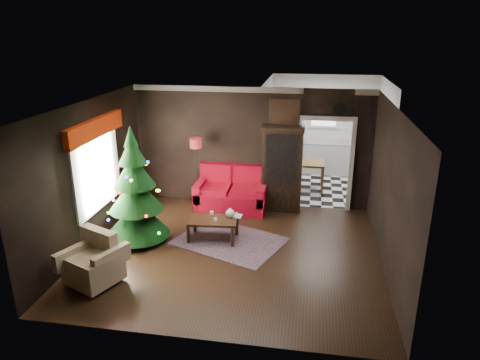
% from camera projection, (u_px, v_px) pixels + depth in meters
% --- Properties ---
extents(floor, '(5.50, 5.50, 0.00)m').
position_uv_depth(floor, '(232.00, 252.00, 8.35)').
color(floor, black).
rests_on(floor, ground).
extents(ceiling, '(5.50, 5.50, 0.00)m').
position_uv_depth(ceiling, '(231.00, 106.00, 7.42)').
color(ceiling, white).
rests_on(ceiling, ground).
extents(wall_back, '(5.50, 0.00, 5.50)m').
position_uv_depth(wall_back, '(251.00, 148.00, 10.21)').
color(wall_back, black).
rests_on(wall_back, ground).
extents(wall_front, '(5.50, 0.00, 5.50)m').
position_uv_depth(wall_front, '(196.00, 249.00, 5.56)').
color(wall_front, black).
rests_on(wall_front, ground).
extents(wall_left, '(0.00, 5.50, 5.50)m').
position_uv_depth(wall_left, '(90.00, 175.00, 8.31)').
color(wall_left, black).
rests_on(wall_left, ground).
extents(wall_right, '(0.00, 5.50, 5.50)m').
position_uv_depth(wall_right, '(390.00, 192.00, 7.46)').
color(wall_right, black).
rests_on(wall_right, ground).
extents(doorway, '(1.10, 0.10, 2.10)m').
position_uv_depth(doorway, '(324.00, 165.00, 10.07)').
color(doorway, silver).
rests_on(doorway, ground).
extents(left_window, '(0.05, 1.60, 1.40)m').
position_uv_depth(left_window, '(96.00, 170.00, 8.48)').
color(left_window, white).
rests_on(left_window, wall_left).
extents(valance, '(0.12, 2.10, 0.35)m').
position_uv_depth(valance, '(95.00, 128.00, 8.19)').
color(valance, '#A42105').
rests_on(valance, wall_left).
extents(kitchen_floor, '(3.00, 3.00, 0.00)m').
position_uv_depth(kitchen_floor, '(321.00, 186.00, 11.81)').
color(kitchen_floor, white).
rests_on(kitchen_floor, ground).
extents(kitchen_window, '(0.70, 0.06, 0.70)m').
position_uv_depth(kitchen_window, '(324.00, 114.00, 12.60)').
color(kitchen_window, white).
rests_on(kitchen_window, ground).
extents(rug, '(2.42, 2.11, 0.01)m').
position_uv_depth(rug, '(229.00, 241.00, 8.78)').
color(rug, '#5F4D5B').
rests_on(rug, ground).
extents(loveseat, '(1.70, 0.90, 1.00)m').
position_uv_depth(loveseat, '(231.00, 189.00, 10.16)').
color(loveseat, '#9C0506').
rests_on(loveseat, ground).
extents(curio_cabinet, '(0.90, 0.45, 1.90)m').
position_uv_depth(curio_cabinet, '(282.00, 170.00, 10.03)').
color(curio_cabinet, black).
rests_on(curio_cabinet, ground).
extents(floor_lamp, '(0.30, 0.30, 1.71)m').
position_uv_depth(floor_lamp, '(197.00, 174.00, 10.18)').
color(floor_lamp, black).
rests_on(floor_lamp, ground).
extents(christmas_tree, '(1.33, 1.33, 2.40)m').
position_uv_depth(christmas_tree, '(135.00, 190.00, 8.54)').
color(christmas_tree, black).
rests_on(christmas_tree, ground).
extents(armchair, '(1.03, 1.03, 0.80)m').
position_uv_depth(armchair, '(93.00, 259.00, 7.19)').
color(armchair, '#9D947A').
rests_on(armchair, ground).
extents(coffee_table, '(1.00, 0.65, 0.43)m').
position_uv_depth(coffee_table, '(213.00, 229.00, 8.79)').
color(coffee_table, black).
rests_on(coffee_table, rug).
extents(teapot, '(0.24, 0.24, 0.19)m').
position_uv_depth(teapot, '(230.00, 213.00, 8.76)').
color(teapot, white).
rests_on(teapot, coffee_table).
extents(cup_a, '(0.10, 0.10, 0.07)m').
position_uv_depth(cup_a, '(212.00, 213.00, 8.93)').
color(cup_a, white).
rests_on(cup_a, coffee_table).
extents(cup_b, '(0.09, 0.09, 0.06)m').
position_uv_depth(cup_b, '(215.00, 220.00, 8.62)').
color(cup_b, white).
rests_on(cup_b, coffee_table).
extents(book, '(0.17, 0.03, 0.23)m').
position_uv_depth(book, '(234.00, 211.00, 8.82)').
color(book, tan).
rests_on(book, coffee_table).
extents(wall_clock, '(0.32, 0.32, 0.06)m').
position_uv_depth(wall_clock, '(340.00, 108.00, 9.54)').
color(wall_clock, white).
rests_on(wall_clock, wall_back).
extents(painting, '(0.62, 0.05, 0.52)m').
position_uv_depth(painting, '(284.00, 113.00, 9.78)').
color(painting, '#B28748').
rests_on(painting, wall_back).
extents(kitchen_counter, '(1.80, 0.60, 0.90)m').
position_uv_depth(kitchen_counter, '(321.00, 158.00, 12.78)').
color(kitchen_counter, silver).
rests_on(kitchen_counter, ground).
extents(kitchen_table, '(0.70, 0.70, 0.75)m').
position_uv_depth(kitchen_table, '(310.00, 176.00, 11.46)').
color(kitchen_table, brown).
rests_on(kitchen_table, ground).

